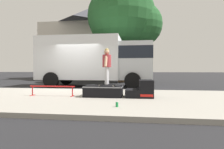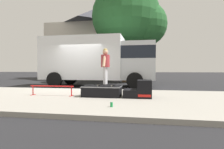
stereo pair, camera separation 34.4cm
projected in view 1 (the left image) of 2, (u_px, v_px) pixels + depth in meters
The scene contains 11 objects.
ground_plane at pixel (71, 90), 9.53m from camera, with size 140.00×140.00×0.00m, color black.
sidewalk_slab at pixel (42, 98), 6.55m from camera, with size 50.00×5.00×0.12m, color gray.
skate_box at pixel (104, 91), 6.41m from camera, with size 1.32×0.76×0.36m.
kicker_ramp at pixel (142, 90), 6.24m from camera, with size 0.92×0.74×0.58m.
grind_rail at pixel (52, 88), 6.56m from camera, with size 1.65×0.28×0.36m.
skateboard at pixel (107, 84), 6.43m from camera, with size 0.79×0.27×0.07m.
skater_kid at pixel (107, 63), 6.41m from camera, with size 0.30×0.64×1.24m.
soda_can at pixel (117, 104), 4.60m from camera, with size 0.07×0.07×0.13m.
box_truck at pixel (96, 59), 11.56m from camera, with size 6.91×2.63×3.05m.
street_tree_main at pixel (125, 19), 15.41m from camera, with size 6.17×5.61×8.27m.
house_behind at pixel (89, 43), 22.32m from camera, with size 9.54×8.22×8.40m.
Camera 1 is at (3.32, -9.15, 1.05)m, focal length 29.75 mm.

